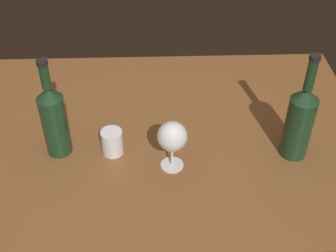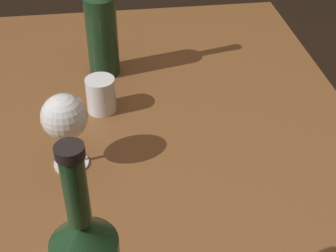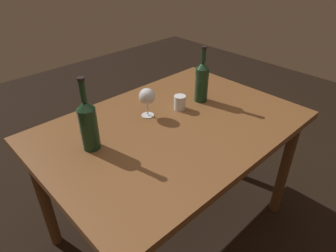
% 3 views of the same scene
% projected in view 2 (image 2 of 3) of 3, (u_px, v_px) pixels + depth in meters
% --- Properties ---
extents(dining_table, '(1.30, 0.90, 0.74)m').
position_uv_depth(dining_table, '(149.00, 179.00, 1.04)').
color(dining_table, brown).
rests_on(dining_table, ground).
extents(wine_glass_left, '(0.08, 0.08, 0.15)m').
position_uv_depth(wine_glass_left, '(64.00, 118.00, 0.88)').
color(wine_glass_left, white).
rests_on(wine_glass_left, dining_table).
extents(wine_bottle, '(0.07, 0.07, 0.31)m').
position_uv_depth(wine_bottle, '(101.00, 27.00, 1.14)').
color(wine_bottle, '#19381E').
rests_on(wine_bottle, dining_table).
extents(water_tumbler, '(0.06, 0.06, 0.08)m').
position_uv_depth(water_tumbler, '(101.00, 96.00, 1.07)').
color(water_tumbler, white).
rests_on(water_tumbler, dining_table).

